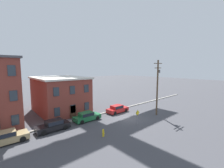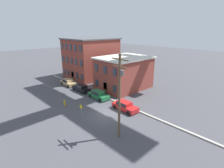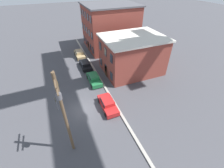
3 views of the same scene
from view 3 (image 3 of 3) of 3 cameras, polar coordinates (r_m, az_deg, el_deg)
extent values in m
plane|color=#424247|center=(21.99, -10.62, -9.53)|extent=(200.00, 200.00, 0.00)
cube|color=#9E998E|center=(22.77, 0.44, -6.48)|extent=(56.00, 0.36, 0.16)
cube|color=brown|center=(38.99, -0.78, 20.73)|extent=(10.56, 11.45, 9.88)
cube|color=#4C4C51|center=(37.91, -0.85, 28.15)|extent=(11.06, 11.95, 0.30)
cube|color=#2D3842|center=(42.31, -10.59, 16.76)|extent=(0.90, 0.10, 1.40)
cube|color=#2D3842|center=(41.34, -11.13, 21.04)|extent=(0.90, 0.10, 1.40)
cube|color=#2D3842|center=(40.61, -11.72, 25.50)|extent=(0.90, 0.10, 1.40)
cube|color=#2D3842|center=(40.37, -9.86, 15.86)|extent=(0.90, 0.10, 1.40)
cube|color=#2D3842|center=(39.34, -10.39, 20.34)|extent=(0.90, 0.10, 1.40)
cube|color=#2D3842|center=(38.58, -10.97, 25.02)|extent=(0.90, 0.10, 1.40)
cube|color=#2D3842|center=(38.44, -9.07, 14.87)|extent=(0.90, 0.10, 1.40)
cube|color=#2D3842|center=(37.36, -9.58, 19.55)|extent=(0.90, 0.10, 1.40)
cube|color=#2D3842|center=(36.56, -10.14, 24.48)|extent=(0.90, 0.10, 1.40)
cube|color=#2D3842|center=(36.53, -8.20, 13.77)|extent=(0.90, 0.10, 1.40)
cube|color=#2D3842|center=(35.40, -8.68, 18.68)|extent=(0.90, 0.10, 1.40)
cube|color=#2D3842|center=(34.54, -9.22, 23.87)|extent=(0.90, 0.10, 1.40)
cube|color=#2D3842|center=(34.64, -7.25, 12.54)|extent=(0.90, 0.10, 1.40)
cube|color=#2D3842|center=(33.45, -7.70, 17.69)|extent=(0.90, 0.10, 1.40)
cube|color=#2D3842|center=(32.54, -8.20, 23.18)|extent=(0.90, 0.10, 1.40)
cube|color=#472D1E|center=(38.64, -8.99, 14.12)|extent=(1.10, 0.10, 2.20)
cube|color=brown|center=(28.74, 7.69, 10.76)|extent=(8.16, 10.47, 6.48)
cube|color=silver|center=(27.45, 8.28, 17.13)|extent=(8.66, 10.97, 0.30)
cube|color=#2D3842|center=(29.78, -4.19, 8.47)|extent=(0.90, 0.10, 1.40)
cube|color=#2D3842|center=(28.40, -4.49, 14.24)|extent=(0.90, 0.10, 1.40)
cube|color=#2D3842|center=(27.53, -2.37, 6.00)|extent=(0.90, 0.10, 1.40)
cube|color=#2D3842|center=(26.03, -2.55, 12.15)|extent=(0.90, 0.10, 1.40)
cube|color=#2D3842|center=(25.37, -0.24, 3.10)|extent=(0.90, 0.10, 1.40)
cube|color=#2D3842|center=(23.73, -0.26, 9.63)|extent=(0.90, 0.10, 1.40)
cube|color=#472D1E|center=(27.80, -2.34, 5.08)|extent=(1.10, 0.10, 2.20)
cube|color=tan|center=(35.76, -12.22, 10.82)|extent=(4.40, 1.80, 0.70)
cube|color=tan|center=(35.68, -12.42, 11.85)|extent=(2.20, 1.51, 0.55)
cube|color=#1E232D|center=(35.68, -12.42, 11.85)|extent=(2.02, 1.58, 0.48)
cylinder|color=black|center=(34.69, -10.29, 9.86)|extent=(0.66, 0.22, 0.66)
cylinder|color=black|center=(34.45, -13.06, 9.29)|extent=(0.66, 0.22, 0.66)
cylinder|color=black|center=(37.27, -11.37, 11.68)|extent=(0.66, 0.22, 0.66)
cylinder|color=black|center=(37.04, -13.96, 11.15)|extent=(0.66, 0.22, 0.66)
cube|color=black|center=(31.16, -10.06, 7.05)|extent=(4.40, 1.80, 0.70)
cube|color=black|center=(30.69, -10.09, 7.89)|extent=(2.20, 1.51, 0.55)
cube|color=#1E232D|center=(30.69, -10.09, 7.89)|extent=(2.02, 1.58, 0.48)
cylinder|color=black|center=(32.39, -12.11, 7.59)|extent=(0.66, 0.22, 0.66)
cylinder|color=black|center=(32.65, -9.19, 8.20)|extent=(0.66, 0.22, 0.66)
cylinder|color=black|center=(29.89, -10.93, 5.12)|extent=(0.66, 0.22, 0.66)
cylinder|color=black|center=(30.18, -7.79, 5.80)|extent=(0.66, 0.22, 0.66)
cube|color=#1E6638|center=(26.55, -6.81, 1.66)|extent=(4.40, 1.80, 0.70)
cube|color=#1E6638|center=(26.36, -7.03, 3.00)|extent=(2.20, 1.51, 0.55)
cube|color=#1E232D|center=(26.36, -7.03, 3.00)|extent=(2.02, 1.58, 0.48)
cylinder|color=black|center=(25.71, -4.04, -0.01)|extent=(0.66, 0.22, 0.66)
cylinder|color=black|center=(25.36, -7.68, -0.87)|extent=(0.66, 0.22, 0.66)
cylinder|color=black|center=(28.00, -5.96, 3.28)|extent=(0.66, 0.22, 0.66)
cylinder|color=black|center=(27.68, -9.32, 2.53)|extent=(0.66, 0.22, 0.66)
cube|color=#B21E1E|center=(21.53, -1.58, -7.97)|extent=(4.40, 1.80, 0.70)
cube|color=#B21E1E|center=(21.23, -1.81, -6.41)|extent=(2.20, 1.51, 0.55)
cube|color=#1E232D|center=(21.23, -1.81, -6.41)|extent=(2.02, 1.58, 0.48)
cylinder|color=black|center=(20.96, 2.06, -10.32)|extent=(0.66, 0.22, 0.66)
cylinder|color=black|center=(20.54, -2.37, -11.62)|extent=(0.66, 0.22, 0.66)
cylinder|color=black|center=(22.87, -0.87, -5.40)|extent=(0.66, 0.22, 0.66)
cylinder|color=black|center=(22.48, -4.94, -6.47)|extent=(0.66, 0.22, 0.66)
cylinder|color=slate|center=(22.14, -20.28, -7.24)|extent=(0.08, 0.08, 2.22)
cube|color=yellow|center=(21.61, -20.81, -5.67)|extent=(0.81, 0.03, 0.81)
cube|color=black|center=(21.61, -20.79, -5.66)|extent=(0.87, 0.02, 0.87)
cylinder|color=brown|center=(14.66, -17.32, -12.38)|extent=(0.28, 0.28, 9.93)
cube|color=brown|center=(11.86, -21.08, 1.74)|extent=(2.40, 0.12, 0.12)
cube|color=brown|center=(12.31, -20.28, -1.31)|extent=(2.00, 0.12, 0.12)
cylinder|color=#515156|center=(12.39, -19.55, -4.43)|extent=(0.44, 0.44, 0.55)
cylinder|color=yellow|center=(27.33, -20.14, 0.20)|extent=(0.24, 0.24, 0.80)
sphere|color=yellow|center=(27.08, -20.33, 0.97)|extent=(0.22, 0.22, 0.22)
cylinder|color=yellow|center=(27.31, -20.49, 0.21)|extent=(0.10, 0.12, 0.10)
camera|label=1|loc=(37.59, -47.44, 14.81)|focal=24.00mm
camera|label=2|loc=(14.15, -110.14, -30.69)|focal=28.00mm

